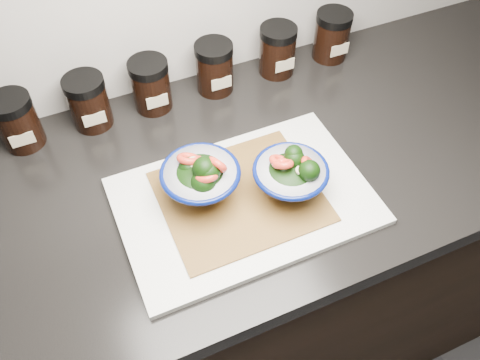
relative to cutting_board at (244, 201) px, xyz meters
name	(u,v)px	position (x,y,z in m)	size (l,w,h in m)	color
cabinet	(216,295)	(-0.04, 0.08, -0.48)	(3.43, 0.58, 0.86)	black
countertop	(208,186)	(-0.04, 0.08, -0.03)	(3.50, 0.60, 0.04)	black
cutting_board	(244,201)	(0.00, 0.00, 0.00)	(0.45, 0.30, 0.01)	silver
bamboo_mat	(240,196)	(-0.01, 0.01, 0.01)	(0.28, 0.24, 0.00)	olive
bowl_left	(201,179)	(-0.07, 0.04, 0.06)	(0.14, 0.14, 0.11)	white
bowl_right	(291,176)	(0.08, -0.02, 0.05)	(0.13, 0.13, 0.10)	white
spice_jar_a	(17,121)	(-0.34, 0.32, 0.05)	(0.08, 0.08, 0.11)	black
spice_jar_b	(89,102)	(-0.20, 0.32, 0.05)	(0.08, 0.08, 0.11)	black
spice_jar_c	(151,85)	(-0.07, 0.32, 0.05)	(0.08, 0.08, 0.11)	black
spice_jar_d	(214,67)	(0.07, 0.32, 0.05)	(0.08, 0.08, 0.11)	black
spice_jar_e	(277,50)	(0.22, 0.32, 0.05)	(0.08, 0.08, 0.11)	black
spice_jar_f	(332,35)	(0.36, 0.32, 0.05)	(0.08, 0.08, 0.11)	black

